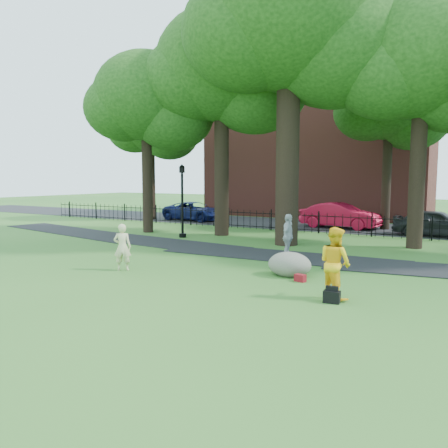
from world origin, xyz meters
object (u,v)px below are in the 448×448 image
Objects in this scene: man at (335,263)px; lamppost at (182,202)px; big_tree at (293,27)px; boulder at (290,263)px; red_sedan at (340,216)px; woman at (122,247)px.

lamppost reaches higher than man.
big_tree reaches higher than boulder.
boulder is at bearing -68.59° from big_tree.
red_sedan is at bearing 88.14° from big_tree.
lamppost is (-10.55, 7.87, 0.97)m from man.
big_tree is 2.90× the size of red_sedan.
big_tree is 13.19m from man.
man is at bearing 148.48° from woman.
big_tree reaches higher than man.
lamppost is at bearing -175.69° from big_tree.
man is 16.96m from red_sedan.
woman is 0.42× the size of lamppost.
woman is 8.69m from lamppost.
big_tree is 7.42× the size of man.
boulder is at bearing 168.94° from woman.
big_tree is 3.63× the size of lamppost.
boulder is 0.37× the size of lamppost.
man is 0.49× the size of lamppost.
man is (4.54, -8.32, -9.17)m from big_tree.
lamppost is at bearing -3.76° from man.
man is 13.20m from lamppost.
big_tree is 8.72× the size of woman.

